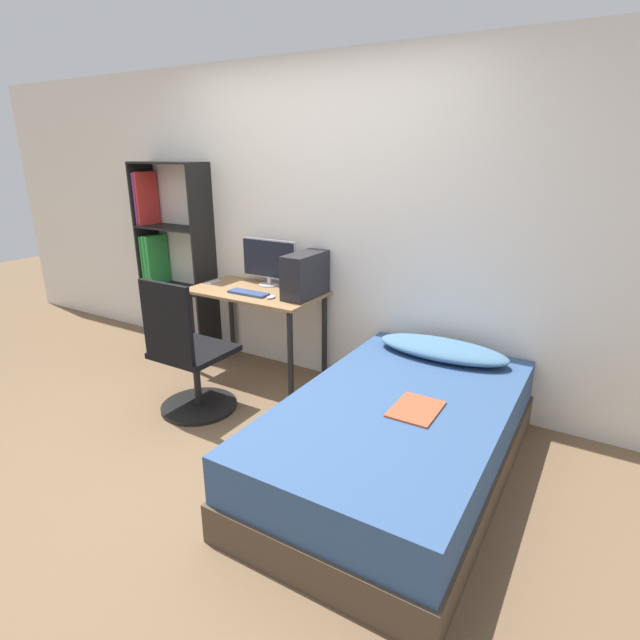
{
  "coord_description": "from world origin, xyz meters",
  "views": [
    {
      "loc": [
        2.06,
        -1.9,
        1.82
      ],
      "look_at": [
        0.44,
        0.8,
        0.75
      ],
      "focal_mm": 28.0,
      "sensor_mm": 36.0,
      "label": 1
    }
  ],
  "objects_px": {
    "monitor": "(269,261)",
    "pc_tower": "(305,275)",
    "bookshelf": "(167,261)",
    "bed": "(397,438)",
    "office_chair": "(189,363)",
    "keyboard": "(248,293)"
  },
  "relations": [
    {
      "from": "monitor",
      "to": "pc_tower",
      "type": "distance_m",
      "value": 0.47
    },
    {
      "from": "bookshelf",
      "to": "pc_tower",
      "type": "xyz_separation_m",
      "value": [
        1.63,
        -0.09,
        0.09
      ]
    },
    {
      "from": "bed",
      "to": "pc_tower",
      "type": "bearing_deg",
      "value": 145.61
    },
    {
      "from": "pc_tower",
      "to": "office_chair",
      "type": "bearing_deg",
      "value": -117.86
    },
    {
      "from": "bed",
      "to": "bookshelf",
      "type": "bearing_deg",
      "value": 162.68
    },
    {
      "from": "monitor",
      "to": "keyboard",
      "type": "xyz_separation_m",
      "value": [
        0.03,
        -0.32,
        -0.2
      ]
    },
    {
      "from": "bed",
      "to": "pc_tower",
      "type": "relative_size",
      "value": 4.66
    },
    {
      "from": "office_chair",
      "to": "pc_tower",
      "type": "xyz_separation_m",
      "value": [
        0.45,
        0.85,
        0.53
      ]
    },
    {
      "from": "office_chair",
      "to": "keyboard",
      "type": "xyz_separation_m",
      "value": [
        0.03,
        0.66,
        0.37
      ]
    },
    {
      "from": "keyboard",
      "to": "pc_tower",
      "type": "distance_m",
      "value": 0.49
    },
    {
      "from": "bookshelf",
      "to": "monitor",
      "type": "bearing_deg",
      "value": 2.13
    },
    {
      "from": "office_chair",
      "to": "monitor",
      "type": "xyz_separation_m",
      "value": [
        0.0,
        0.98,
        0.56
      ]
    },
    {
      "from": "bookshelf",
      "to": "monitor",
      "type": "height_order",
      "value": "bookshelf"
    },
    {
      "from": "bed",
      "to": "keyboard",
      "type": "distance_m",
      "value": 1.72
    },
    {
      "from": "office_chair",
      "to": "keyboard",
      "type": "bearing_deg",
      "value": 87.45
    },
    {
      "from": "bookshelf",
      "to": "office_chair",
      "type": "height_order",
      "value": "bookshelf"
    },
    {
      "from": "monitor",
      "to": "bookshelf",
      "type": "bearing_deg",
      "value": -177.87
    },
    {
      "from": "bed",
      "to": "monitor",
      "type": "xyz_separation_m",
      "value": [
        -1.57,
        0.9,
        0.71
      ]
    },
    {
      "from": "bed",
      "to": "pc_tower",
      "type": "height_order",
      "value": "pc_tower"
    },
    {
      "from": "bed",
      "to": "keyboard",
      "type": "relative_size",
      "value": 5.84
    },
    {
      "from": "office_chair",
      "to": "keyboard",
      "type": "distance_m",
      "value": 0.76
    },
    {
      "from": "bed",
      "to": "keyboard",
      "type": "height_order",
      "value": "keyboard"
    }
  ]
}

